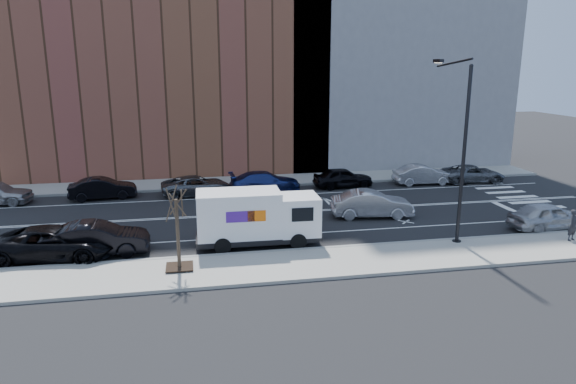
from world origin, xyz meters
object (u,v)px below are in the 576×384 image
object	(u,v)px
driving_sedan	(372,204)
near_parked_front	(548,216)
far_parked_b	(103,188)
pedestrian	(573,225)
fedex_van	(257,217)

from	to	relation	value
driving_sedan	near_parked_front	size ratio (longest dim) A/B	1.09
far_parked_b	driving_sedan	bearing A→B (deg)	-120.99
far_parked_b	pedestrian	world-z (taller)	pedestrian
driving_sedan	near_parked_front	world-z (taller)	driving_sedan
near_parked_front	pedestrian	distance (m)	2.35
far_parked_b	near_parked_front	distance (m)	28.12
driving_sedan	pedestrian	world-z (taller)	pedestrian
near_parked_front	fedex_van	bearing A→B (deg)	84.37
driving_sedan	fedex_van	bearing A→B (deg)	123.73
fedex_van	pedestrian	bearing A→B (deg)	-8.74
far_parked_b	driving_sedan	distance (m)	18.32
far_parked_b	near_parked_front	world-z (taller)	near_parked_front
fedex_van	pedestrian	size ratio (longest dim) A/B	3.84
far_parked_b	pedestrian	size ratio (longest dim) A/B	2.71
pedestrian	far_parked_b	bearing A→B (deg)	129.56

